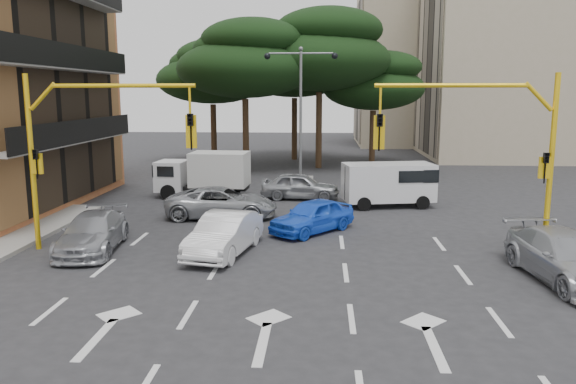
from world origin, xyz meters
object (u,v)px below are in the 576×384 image
object	(u,v)px
car_silver_wagon	(93,232)
van_white	(388,185)
box_truck_a	(204,175)
car_blue_compact	(312,216)
car_silver_parked	(566,257)
car_white_hatch	(224,234)
signal_mast_right	(496,140)
car_silver_cross_a	(222,203)
car_silver_cross_b	(300,186)
street_lamp_center	(301,92)
signal_mast_left	(82,138)

from	to	relation	value
car_silver_wagon	van_white	size ratio (longest dim) A/B	1.04
car_silver_wagon	box_truck_a	xyz separation A→B (m)	(1.73, 10.16, 0.55)
car_blue_compact	car_silver_wagon	bearing A→B (deg)	-117.60
car_silver_parked	car_white_hatch	bearing A→B (deg)	161.09
car_blue_compact	car_silver_wagon	xyz separation A→B (m)	(-7.50, -3.04, -0.01)
signal_mast_right	car_silver_cross_a	xyz separation A→B (m)	(-9.88, 5.30, -3.22)
car_white_hatch	car_silver_cross_b	world-z (taller)	car_white_hatch
street_lamp_center	van_white	size ratio (longest dim) A/B	1.85
signal_mast_left	van_white	bearing A→B (deg)	36.35
car_white_hatch	box_truck_a	distance (m)	10.72
car_white_hatch	car_blue_compact	world-z (taller)	car_white_hatch
street_lamp_center	box_truck_a	xyz separation A→B (m)	(-4.87, -3.93, -4.25)
signal_mast_left	car_silver_cross_a	size ratio (longest dim) A/B	1.25
car_silver_parked	van_white	xyz separation A→B (m)	(-3.89, 10.61, 0.34)
signal_mast_right	street_lamp_center	distance (m)	15.65
car_blue_compact	van_white	world-z (taller)	van_white
signal_mast_right	car_blue_compact	size ratio (longest dim) A/B	1.58
car_silver_cross_b	van_white	xyz separation A→B (m)	(4.26, -1.57, 0.38)
car_silver_wagon	car_silver_parked	size ratio (longest dim) A/B	0.90
car_silver_cross_a	box_truck_a	bearing A→B (deg)	18.32
car_silver_cross_b	box_truck_a	world-z (taller)	box_truck_a
car_silver_parked	car_silver_cross_b	bearing A→B (deg)	116.48
street_lamp_center	signal_mast_left	bearing A→B (deg)	-115.91
car_silver_wagon	car_silver_cross_a	distance (m)	6.43
signal_mast_right	car_white_hatch	size ratio (longest dim) A/B	1.43
car_blue_compact	signal_mast_right	bearing A→B (deg)	13.76
car_white_hatch	car_silver_cross_a	size ratio (longest dim) A/B	0.88
signal_mast_right	van_white	world-z (taller)	signal_mast_right
car_silver_wagon	car_silver_cross_b	bearing A→B (deg)	48.77
car_silver_cross_a	car_silver_wagon	bearing A→B (deg)	144.48
signal_mast_left	street_lamp_center	xyz separation A→B (m)	(6.80, 14.01, 1.54)
signal_mast_right	car_silver_parked	world-z (taller)	signal_mast_right
signal_mast_left	car_blue_compact	distance (m)	8.86
car_silver_parked	signal_mast_right	bearing A→B (deg)	115.18
car_white_hatch	car_silver_wagon	size ratio (longest dim) A/B	0.96
car_white_hatch	van_white	bearing A→B (deg)	64.12
car_silver_wagon	car_white_hatch	bearing A→B (deg)	-8.93
car_blue_compact	box_truck_a	xyz separation A→B (m)	(-5.77, 7.12, 0.53)
car_silver_cross_a	car_silver_parked	bearing A→B (deg)	-126.24
signal_mast_right	signal_mast_left	size ratio (longest dim) A/B	1.00
signal_mast_right	car_silver_parked	xyz separation A→B (m)	(1.50, -2.36, -3.18)
car_white_hatch	car_blue_compact	size ratio (longest dim) A/B	1.10
box_truck_a	street_lamp_center	bearing A→B (deg)	-48.13
car_blue_compact	car_silver_cross_a	size ratio (longest dim) A/B	0.79
car_silver_cross_b	van_white	world-z (taller)	van_white
car_silver_wagon	car_silver_cross_b	world-z (taller)	car_silver_cross_b
signal_mast_left	car_silver_cross_b	size ratio (longest dim) A/B	1.51
signal_mast_left	car_white_hatch	xyz separation A→B (m)	(4.81, -0.24, -3.19)
car_white_hatch	street_lamp_center	bearing A→B (deg)	93.19
car_silver_cross_b	signal_mast_left	bearing A→B (deg)	149.24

